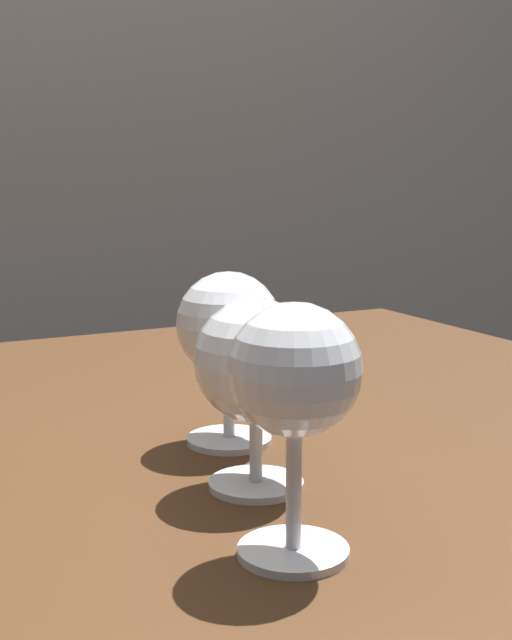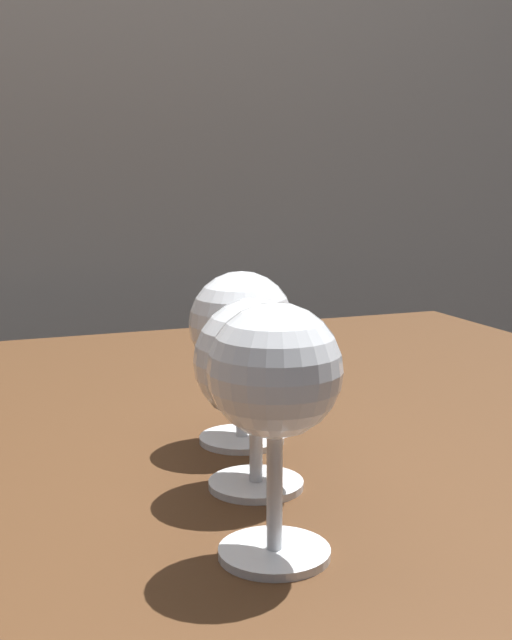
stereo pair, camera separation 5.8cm
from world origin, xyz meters
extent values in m
cube|color=#472B16|center=(0.00, 0.00, 0.73)|extent=(1.28, 0.81, 0.03)
cylinder|color=#472B16|center=(0.58, 0.35, 0.36)|extent=(0.06, 0.06, 0.72)
cylinder|color=white|center=(0.10, -0.28, 0.75)|extent=(0.06, 0.06, 0.00)
cylinder|color=white|center=(0.10, -0.28, 0.79)|extent=(0.01, 0.01, 0.08)
sphere|color=white|center=(0.10, -0.28, 0.86)|extent=(0.07, 0.07, 0.07)
ellipsoid|color=gold|center=(0.10, -0.28, 0.85)|extent=(0.07, 0.07, 0.03)
cylinder|color=white|center=(0.13, -0.18, 0.75)|extent=(0.07, 0.07, 0.00)
cylinder|color=white|center=(0.13, -0.18, 0.78)|extent=(0.01, 0.01, 0.06)
sphere|color=white|center=(0.13, -0.18, 0.84)|extent=(0.08, 0.08, 0.08)
ellipsoid|color=#470A16|center=(0.13, -0.18, 0.83)|extent=(0.07, 0.07, 0.03)
cylinder|color=white|center=(0.15, -0.08, 0.75)|extent=(0.07, 0.07, 0.00)
cylinder|color=white|center=(0.15, -0.08, 0.79)|extent=(0.01, 0.01, 0.06)
sphere|color=white|center=(0.15, -0.08, 0.84)|extent=(0.08, 0.08, 0.08)
ellipsoid|color=pink|center=(0.15, -0.08, 0.85)|extent=(0.07, 0.07, 0.04)
camera|label=1|loc=(-0.13, -0.68, 0.97)|focal=49.06mm
camera|label=2|loc=(-0.08, -0.71, 0.97)|focal=49.06mm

